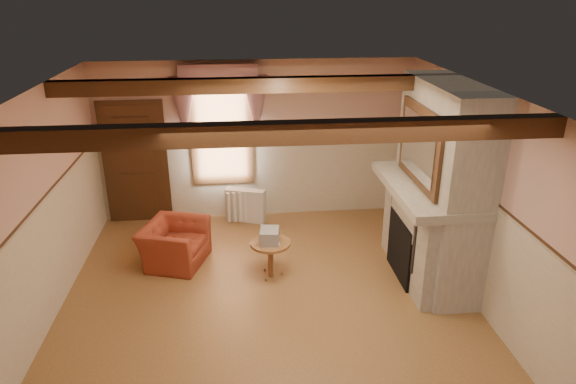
{
  "coord_description": "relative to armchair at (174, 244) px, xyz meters",
  "views": [
    {
      "loc": [
        -0.33,
        -5.7,
        3.96
      ],
      "look_at": [
        0.33,
        0.8,
        1.3
      ],
      "focal_mm": 32.0,
      "sensor_mm": 36.0,
      "label": 1
    }
  ],
  "objects": [
    {
      "name": "mantel",
      "position": [
        3.58,
        -0.72,
        1.05
      ],
      "size": [
        1.05,
        2.05,
        0.12
      ],
      "primitive_type": "cube",
      "color": "gray",
      "rests_on": "fireplace"
    },
    {
      "name": "armchair",
      "position": [
        0.0,
        0.0,
        0.0
      ],
      "size": [
        1.1,
        1.18,
        0.63
      ],
      "primitive_type": "imported",
      "rotation": [
        0.0,
        0.0,
        1.26
      ],
      "color": "maroon",
      "rests_on": "floor"
    },
    {
      "name": "wainscot",
      "position": [
        1.34,
        -1.32,
        0.44
      ],
      "size": [
        5.5,
        6.0,
        1.5
      ],
      "primitive_type": null,
      "color": "beige",
      "rests_on": "floor"
    },
    {
      "name": "book_stack",
      "position": [
        1.41,
        -0.54,
        0.34
      ],
      "size": [
        0.3,
        0.35,
        0.2
      ],
      "primitive_type": "cube",
      "rotation": [
        0.0,
        0.0,
        -0.13
      ],
      "color": "#B7AD8C",
      "rests_on": "side_table"
    },
    {
      "name": "ceiling_beam_back",
      "position": [
        1.34,
        -0.12,
        2.39
      ],
      "size": [
        5.5,
        0.18,
        0.2
      ],
      "primitive_type": "cube",
      "color": "black",
      "rests_on": "ceiling"
    },
    {
      "name": "side_table",
      "position": [
        1.42,
        -0.55,
        -0.04
      ],
      "size": [
        0.61,
        0.61,
        0.55
      ],
      "primitive_type": "cylinder",
      "rotation": [
        0.0,
        0.0,
        -0.07
      ],
      "color": "brown",
      "rests_on": "floor"
    },
    {
      "name": "overmantel_mirror",
      "position": [
        3.4,
        -0.72,
        1.66
      ],
      "size": [
        0.06,
        1.44,
        1.04
      ],
      "primitive_type": "cube",
      "color": "silver",
      "rests_on": "fireplace"
    },
    {
      "name": "door",
      "position": [
        -0.76,
        1.62,
        0.74
      ],
      "size": [
        1.1,
        0.1,
        2.1
      ],
      "primitive_type": "cube",
      "color": "black",
      "rests_on": "floor"
    },
    {
      "name": "ceiling_beam_front",
      "position": [
        1.34,
        -2.52,
        2.39
      ],
      "size": [
        5.5,
        0.18,
        0.2
      ],
      "primitive_type": "cube",
      "color": "black",
      "rests_on": "ceiling"
    },
    {
      "name": "radiator",
      "position": [
        1.11,
        1.38,
        -0.01
      ],
      "size": [
        0.72,
        0.39,
        0.6
      ],
      "primitive_type": "cube",
      "rotation": [
        0.0,
        0.0,
        -0.32
      ],
      "color": "silver",
      "rests_on": "floor"
    },
    {
      "name": "jar_yellow",
      "position": [
        3.58,
        -0.95,
        1.17
      ],
      "size": [
        0.06,
        0.06,
        0.12
      ],
      "primitive_type": "cylinder",
      "color": "gold",
      "rests_on": "mantel"
    },
    {
      "name": "floor",
      "position": [
        1.34,
        -1.32,
        -0.31
      ],
      "size": [
        5.5,
        6.0,
        0.01
      ],
      "primitive_type": "cube",
      "color": "brown",
      "rests_on": "ground"
    },
    {
      "name": "mantel_clock",
      "position": [
        3.58,
        -0.09,
        1.21
      ],
      "size": [
        0.14,
        0.24,
        0.2
      ],
      "primitive_type": "cube",
      "color": "black",
      "rests_on": "mantel"
    },
    {
      "name": "chair_rail",
      "position": [
        1.34,
        -1.32,
        1.19
      ],
      "size": [
        5.5,
        6.0,
        0.08
      ],
      "primitive_type": null,
      "color": "black",
      "rests_on": "wainscot"
    },
    {
      "name": "ceiling",
      "position": [
        1.34,
        -1.32,
        2.49
      ],
      "size": [
        5.5,
        6.0,
        0.01
      ],
      "primitive_type": "cube",
      "color": "silver",
      "rests_on": "wall_back"
    },
    {
      "name": "bowl",
      "position": [
        3.58,
        -0.96,
        1.14
      ],
      "size": [
        0.31,
        0.31,
        0.08
      ],
      "primitive_type": "imported",
      "color": "brown",
      "rests_on": "mantel"
    },
    {
      "name": "oil_lamp",
      "position": [
        3.58,
        -0.21,
        1.25
      ],
      "size": [
        0.11,
        0.11,
        0.28
      ],
      "primitive_type": "cylinder",
      "color": "#B68233",
      "rests_on": "mantel"
    },
    {
      "name": "wall_back",
      "position": [
        1.34,
        1.68,
        1.09
      ],
      "size": [
        5.5,
        0.02,
        2.8
      ],
      "primitive_type": "cube",
      "color": "tan",
      "rests_on": "floor"
    },
    {
      "name": "candle_red",
      "position": [
        3.58,
        -1.28,
        1.19
      ],
      "size": [
        0.06,
        0.06,
        0.16
      ],
      "primitive_type": "cylinder",
      "color": "maroon",
      "rests_on": "mantel"
    },
    {
      "name": "fireplace",
      "position": [
        3.76,
        -0.72,
        1.09
      ],
      "size": [
        0.85,
        2.0,
        2.8
      ],
      "primitive_type": "cube",
      "color": "gray",
      "rests_on": "floor"
    },
    {
      "name": "window",
      "position": [
        0.74,
        1.65,
        1.34
      ],
      "size": [
        1.06,
        0.08,
        2.02
      ],
      "primitive_type": "cube",
      "color": "white",
      "rests_on": "wall_back"
    },
    {
      "name": "wall_right",
      "position": [
        4.09,
        -1.32,
        1.09
      ],
      "size": [
        0.02,
        6.0,
        2.8
      ],
      "primitive_type": "cube",
      "color": "tan",
      "rests_on": "floor"
    },
    {
      "name": "firebox",
      "position": [
        3.34,
        -0.72,
        0.14
      ],
      "size": [
        0.2,
        0.95,
        0.9
      ],
      "primitive_type": "cube",
      "color": "black",
      "rests_on": "floor"
    },
    {
      "name": "window_drapes",
      "position": [
        0.74,
        1.56,
        1.94
      ],
      "size": [
        1.3,
        0.14,
        1.4
      ],
      "primitive_type": "cube",
      "color": "gray",
      "rests_on": "wall_back"
    },
    {
      "name": "wall_left",
      "position": [
        -1.41,
        -1.32,
        1.09
      ],
      "size": [
        0.02,
        6.0,
        2.8
      ],
      "primitive_type": "cube",
      "color": "tan",
      "rests_on": "floor"
    }
  ]
}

